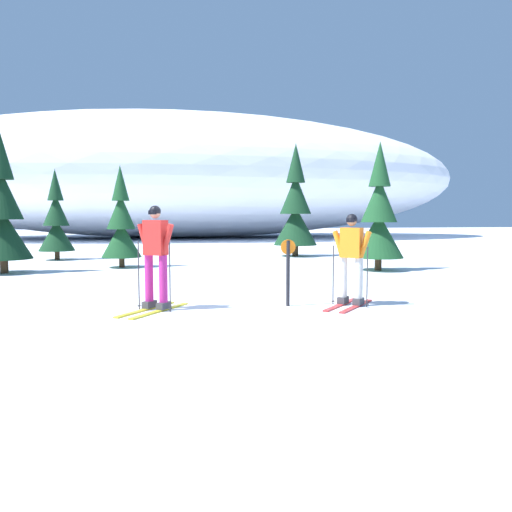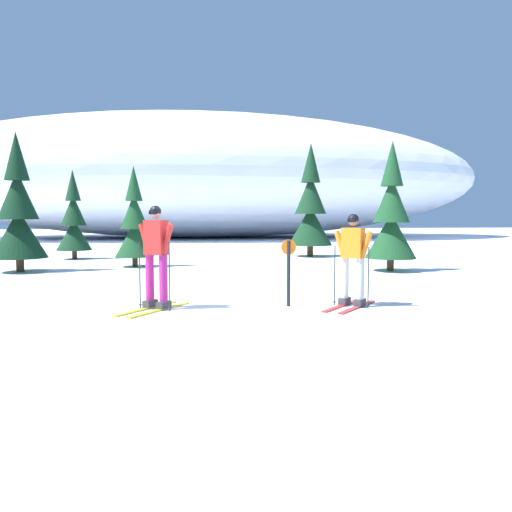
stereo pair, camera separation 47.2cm
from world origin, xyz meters
The scene contains 10 objects.
ground_plane centered at (0.00, 0.00, 0.00)m, with size 120.00×120.00×0.00m, color white.
skier_red_jacket centered at (-1.50, -0.31, 0.98)m, with size 1.30×1.59×1.86m.
skier_orange_jacket centered at (2.09, -0.54, 0.89)m, with size 1.34×1.44×1.72m.
pine_tree_far_left centered at (-5.85, 6.58, 1.76)m, with size 1.62×1.62×4.20m.
pine_tree_center_left centered at (-5.19, 11.19, 1.46)m, with size 1.34×1.34×3.48m.
pine_tree_center centered at (-2.57, 7.71, 1.39)m, with size 1.29×1.29×3.33m.
pine_tree_center_right centered at (4.29, 11.13, 1.96)m, with size 1.81×1.81×4.69m.
pine_tree_far_right centered at (5.27, 5.18, 1.65)m, with size 1.53×1.53×3.95m.
snow_ridge_background centered at (0.66, 31.18, 4.78)m, with size 44.97×19.24×9.55m, color white.
trail_marker_post centered at (0.92, -0.37, 0.71)m, with size 0.28×0.07×1.24m.
Camera 2 is at (-1.05, -9.58, 1.67)m, focal length 35.84 mm.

